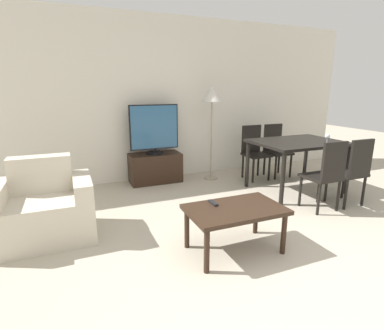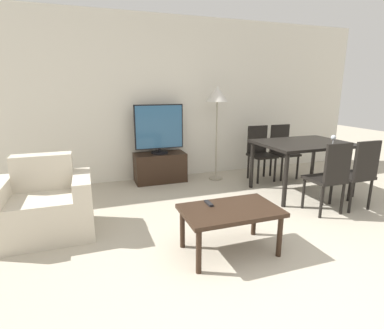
# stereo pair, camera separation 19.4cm
# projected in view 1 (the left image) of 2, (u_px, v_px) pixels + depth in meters

# --- Properties ---
(ground_plane) EXTENTS (18.00, 18.00, 0.00)m
(ground_plane) POSITION_uv_depth(u_px,v_px,m) (296.00, 298.00, 2.27)
(ground_plane) COLOR #B2A893
(wall_back) EXTENTS (7.59, 0.06, 2.70)m
(wall_back) POSITION_uv_depth(u_px,v_px,m) (159.00, 100.00, 5.07)
(wall_back) COLOR silver
(wall_back) RESTS_ON ground_plane
(armchair) EXTENTS (0.98, 0.71, 0.84)m
(armchair) POSITION_uv_depth(u_px,v_px,m) (44.00, 210.00, 3.11)
(armchair) COLOR beige
(armchair) RESTS_ON ground_plane
(tv_stand) EXTENTS (0.85, 0.41, 0.49)m
(tv_stand) POSITION_uv_depth(u_px,v_px,m) (155.00, 168.00, 5.03)
(tv_stand) COLOR black
(tv_stand) RESTS_ON ground_plane
(tv) EXTENTS (0.81, 0.28, 0.80)m
(tv) POSITION_uv_depth(u_px,v_px,m) (154.00, 129.00, 4.87)
(tv) COLOR black
(tv) RESTS_ON tv_stand
(coffee_table) EXTENTS (0.92, 0.57, 0.45)m
(coffee_table) POSITION_uv_depth(u_px,v_px,m) (235.00, 213.00, 2.85)
(coffee_table) COLOR black
(coffee_table) RESTS_ON ground_plane
(dining_table) EXTENTS (1.31, 0.98, 0.77)m
(dining_table) POSITION_uv_depth(u_px,v_px,m) (297.00, 147.00, 4.52)
(dining_table) COLOR black
(dining_table) RESTS_ON ground_plane
(dining_chair_near) EXTENTS (0.40, 0.40, 0.92)m
(dining_chair_near) POSITION_uv_depth(u_px,v_px,m) (326.00, 173.00, 3.77)
(dining_chair_near) COLOR black
(dining_chair_near) RESTS_ON ground_plane
(dining_chair_far) EXTENTS (0.40, 0.40, 0.92)m
(dining_chair_far) POSITION_uv_depth(u_px,v_px,m) (276.00, 148.00, 5.37)
(dining_chair_far) COLOR black
(dining_chair_far) RESTS_ON ground_plane
(dining_chair_near_right) EXTENTS (0.40, 0.40, 0.92)m
(dining_chair_near_right) POSITION_uv_depth(u_px,v_px,m) (352.00, 169.00, 3.94)
(dining_chair_near_right) COLOR black
(dining_chair_near_right) RESTS_ON ground_plane
(dining_chair_far_left) EXTENTS (0.40, 0.40, 0.92)m
(dining_chair_far_left) POSITION_uv_depth(u_px,v_px,m) (254.00, 150.00, 5.20)
(dining_chair_far_left) COLOR black
(dining_chair_far_left) RESTS_ON ground_plane
(floor_lamp) EXTENTS (0.36, 0.36, 1.58)m
(floor_lamp) POSITION_uv_depth(u_px,v_px,m) (212.00, 98.00, 4.93)
(floor_lamp) COLOR gray
(floor_lamp) RESTS_ON ground_plane
(remote_primary) EXTENTS (0.04, 0.15, 0.02)m
(remote_primary) POSITION_uv_depth(u_px,v_px,m) (213.00, 203.00, 2.92)
(remote_primary) COLOR black
(remote_primary) RESTS_ON coffee_table
(wine_glass_left) EXTENTS (0.07, 0.07, 0.15)m
(wine_glass_left) POSITION_uv_depth(u_px,v_px,m) (327.00, 137.00, 4.24)
(wine_glass_left) COLOR silver
(wine_glass_left) RESTS_ON dining_table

